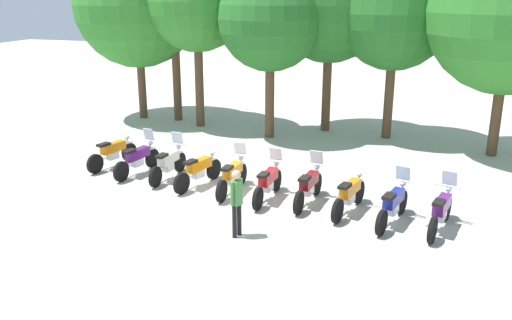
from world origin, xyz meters
The scene contains 18 objects.
ground_plane centered at (0.00, 0.00, 0.00)m, with size 80.00×80.00×0.00m, color #BCB7A8.
motorcycle_0 centered at (-5.16, 1.11, 0.50)m, with size 0.79×2.15×0.99m.
motorcycle_1 centered at (-4.01, 0.70, 0.52)m, with size 0.71×2.18×1.37m.
motorcycle_2 centered at (-2.87, 0.57, 0.52)m, with size 0.62×2.19×1.37m.
motorcycle_3 centered at (-1.72, 0.25, 0.50)m, with size 0.82×2.14×0.99m.
motorcycle_4 centered at (-0.57, 0.05, 0.52)m, with size 0.62×2.19×1.37m.
motorcycle_5 centered at (0.57, -0.20, 0.52)m, with size 0.62×2.19×1.37m.
motorcycle_6 centered at (1.72, -0.16, 0.52)m, with size 0.65×2.19×1.37m.
motorcycle_7 centered at (2.87, -0.44, 0.50)m, with size 0.78×2.16×0.99m.
motorcycle_8 centered at (4.02, -0.83, 0.52)m, with size 0.81×2.14×1.37m.
motorcycle_9 centered at (5.17, -0.90, 0.52)m, with size 0.78×2.15×1.37m.
person_0 centered at (0.53, -2.72, 0.98)m, with size 0.29×0.40×1.67m.
tree_0 centered at (-7.72, 7.90, 5.02)m, with size 5.45×5.45×7.75m.
tree_2 centered at (-4.61, 7.23, 5.18)m, with size 4.12×4.12×7.26m.
tree_3 centered at (-1.25, 6.34, 4.58)m, with size 3.98×3.98×6.59m.
tree_4 centered at (0.68, 8.08, 5.06)m, with size 4.55×4.55×7.35m.
tree_5 centered at (3.22, 7.61, 4.79)m, with size 4.29×4.29×6.96m.
tree_6 centered at (6.99, 6.27, 4.93)m, with size 5.47×5.47×7.68m.
Camera 1 is at (4.50, -13.97, 5.69)m, focal length 38.24 mm.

